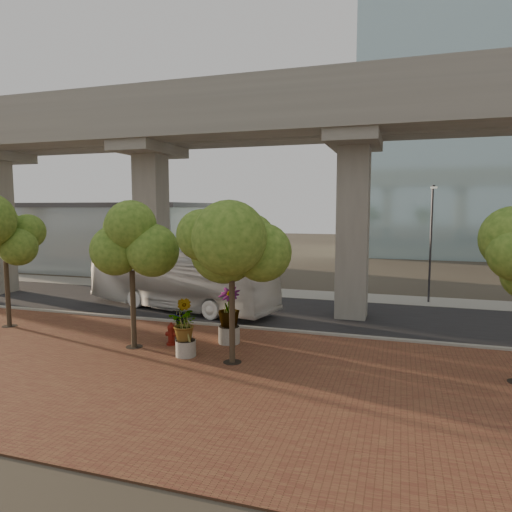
% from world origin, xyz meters
% --- Properties ---
extents(ground, '(160.00, 160.00, 0.00)m').
position_xyz_m(ground, '(0.00, 0.00, 0.00)').
color(ground, '#3A332A').
rests_on(ground, ground).
extents(brick_plaza, '(70.00, 13.00, 0.06)m').
position_xyz_m(brick_plaza, '(0.00, -8.00, 0.03)').
color(brick_plaza, brown).
rests_on(brick_plaza, ground).
extents(asphalt_road, '(90.00, 8.00, 0.04)m').
position_xyz_m(asphalt_road, '(0.00, 2.00, 0.02)').
color(asphalt_road, black).
rests_on(asphalt_road, ground).
extents(curb_strip, '(70.00, 0.25, 0.16)m').
position_xyz_m(curb_strip, '(0.00, -2.00, 0.08)').
color(curb_strip, gray).
rests_on(curb_strip, ground).
extents(far_sidewalk, '(90.00, 3.00, 0.06)m').
position_xyz_m(far_sidewalk, '(0.00, 7.50, 0.03)').
color(far_sidewalk, gray).
rests_on(far_sidewalk, ground).
extents(transit_viaduct, '(72.00, 5.60, 12.40)m').
position_xyz_m(transit_viaduct, '(0.00, 2.00, 7.29)').
color(transit_viaduct, gray).
rests_on(transit_viaduct, ground).
extents(station_pavilion, '(23.00, 13.00, 6.30)m').
position_xyz_m(station_pavilion, '(-20.00, 16.00, 3.22)').
color(station_pavilion, '#A5B6BD').
rests_on(station_pavilion, ground).
extents(transit_bus, '(12.31, 5.52, 3.34)m').
position_xyz_m(transit_bus, '(-3.71, 1.05, 1.67)').
color(transit_bus, silver).
rests_on(transit_bus, ground).
extents(fire_hydrant, '(0.48, 0.43, 0.96)m').
position_xyz_m(fire_hydrant, '(-0.75, -5.50, 0.52)').
color(fire_hydrant, '#65130B').
rests_on(fire_hydrant, ground).
extents(planter_front, '(1.79, 1.79, 1.97)m').
position_xyz_m(planter_front, '(0.50, -6.67, 1.26)').
color(planter_front, gray).
rests_on(planter_front, ground).
extents(planter_right, '(2.26, 2.26, 2.41)m').
position_xyz_m(planter_right, '(1.50, -4.53, 1.52)').
color(planter_right, '#A9A498').
rests_on(planter_right, ground).
extents(planter_left, '(1.77, 1.77, 1.95)m').
position_xyz_m(planter_left, '(-0.50, -4.89, 1.24)').
color(planter_left, '#A39E93').
rests_on(planter_left, ground).
extents(street_tree_far_west, '(4.01, 4.01, 6.25)m').
position_xyz_m(street_tree_far_west, '(-9.83, -5.18, 4.47)').
color(street_tree_far_west, '#463928').
rests_on(street_tree_far_west, ground).
extents(street_tree_near_west, '(3.65, 3.65, 5.96)m').
position_xyz_m(street_tree_near_west, '(-2.10, -6.24, 4.34)').
color(street_tree_near_west, '#463928').
rests_on(street_tree_near_west, ground).
extents(street_tree_near_east, '(4.04, 4.04, 6.65)m').
position_xyz_m(street_tree_near_east, '(2.50, -6.80, 4.85)').
color(street_tree_near_east, '#463928').
rests_on(street_tree_near_east, ground).
extents(streetlamp_west, '(0.38, 1.11, 7.63)m').
position_xyz_m(streetlamp_west, '(-9.40, 7.33, 4.46)').
color(streetlamp_west, '#2F2E34').
rests_on(streetlamp_west, ground).
extents(streetlamp_east, '(0.35, 1.04, 7.15)m').
position_xyz_m(streetlamp_east, '(10.18, 7.16, 4.18)').
color(streetlamp_east, '#2D2C31').
rests_on(streetlamp_east, ground).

